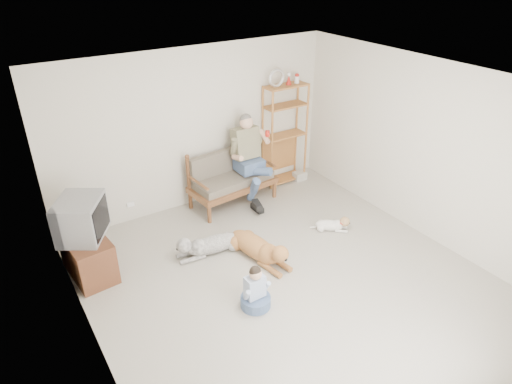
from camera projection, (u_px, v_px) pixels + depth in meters
floor at (290, 283)px, 6.20m from camera, size 5.50×5.50×0.00m
ceiling at (299, 88)px, 4.91m from camera, size 5.50×5.50×0.00m
wall_back at (195, 129)px, 7.59m from camera, size 5.00×0.00×5.00m
wall_front at (508, 342)px, 3.52m from camera, size 5.00×0.00×5.00m
wall_left at (86, 265)px, 4.37m from camera, size 0.00×5.50×5.50m
wall_right at (430, 152)px, 6.74m from camera, size 0.00×5.50×5.50m
loveseat at (231, 177)px, 7.97m from camera, size 1.56×0.84×0.95m
man at (252, 166)px, 7.81m from camera, size 0.60×0.85×1.38m
etagere at (285, 134)px, 8.44m from camera, size 0.84×0.37×2.20m
book_stack at (300, 176)px, 8.91m from camera, size 0.25×0.18×0.15m
tv_stand at (87, 256)px, 6.24m from camera, size 0.58×0.94×0.60m
crt_tv at (81, 218)px, 6.01m from camera, size 0.81×0.85×0.56m
wall_outlet at (131, 204)px, 7.49m from camera, size 0.12×0.02×0.08m
golden_retriever at (260, 249)px, 6.62m from camera, size 0.49×1.38×0.42m
shaggy_dog at (208, 245)px, 6.74m from camera, size 1.25×0.37×0.37m
terrier at (334, 224)px, 7.31m from camera, size 0.56×0.48×0.25m
child at (255, 292)px, 5.72m from camera, size 0.39×0.39×0.61m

